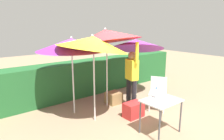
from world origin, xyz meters
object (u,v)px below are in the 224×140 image
(umbrella_navy, at_px, (136,44))
(umbrella_rainbow, at_px, (106,36))
(umbrella_yellow, at_px, (93,43))
(crate_cardboard, at_px, (114,98))
(folding_table, at_px, (161,104))
(chair_plastic, at_px, (158,91))
(umbrella_orange, at_px, (72,45))
(person_vendor, at_px, (132,75))
(cooler_box, at_px, (133,110))
(bottle_water, at_px, (156,93))

(umbrella_navy, bearing_deg, umbrella_rainbow, -171.06)
(umbrella_yellow, relative_size, umbrella_navy, 1.01)
(crate_cardboard, bearing_deg, folding_table, -98.00)
(umbrella_navy, distance_m, chair_plastic, 1.75)
(umbrella_rainbow, distance_m, folding_table, 2.33)
(umbrella_orange, bearing_deg, person_vendor, -23.95)
(person_vendor, bearing_deg, cooler_box, -128.36)
(umbrella_rainbow, distance_m, umbrella_navy, 1.43)
(bottle_water, bearing_deg, chair_plastic, 36.49)
(umbrella_yellow, distance_m, person_vendor, 1.60)
(umbrella_rainbow, bearing_deg, person_vendor, -42.87)
(umbrella_orange, distance_m, person_vendor, 1.83)
(bottle_water, bearing_deg, umbrella_orange, 117.18)
(umbrella_rainbow, distance_m, umbrella_yellow, 0.90)
(crate_cardboard, bearing_deg, umbrella_yellow, -152.82)
(bottle_water, bearing_deg, umbrella_navy, 55.77)
(crate_cardboard, relative_size, bottle_water, 1.73)
(umbrella_orange, distance_m, chair_plastic, 2.65)
(chair_plastic, height_order, crate_cardboard, chair_plastic)
(umbrella_rainbow, distance_m, umbrella_orange, 0.98)
(umbrella_navy, xyz_separation_m, bottle_water, (-1.34, -1.96, -0.82))
(umbrella_rainbow, height_order, crate_cardboard, umbrella_rainbow)
(umbrella_rainbow, height_order, person_vendor, umbrella_rainbow)
(person_vendor, height_order, cooler_box, person_vendor)
(chair_plastic, distance_m, cooler_box, 0.95)
(person_vendor, bearing_deg, folding_table, -108.83)
(cooler_box, relative_size, bottle_water, 2.07)
(umbrella_orange, distance_m, umbrella_navy, 2.32)
(bottle_water, bearing_deg, umbrella_rainbow, 91.27)
(umbrella_rainbow, bearing_deg, bottle_water, -88.73)
(umbrella_yellow, distance_m, umbrella_navy, 2.25)
(umbrella_navy, bearing_deg, umbrella_orange, -178.80)
(chair_plastic, relative_size, crate_cardboard, 2.15)
(umbrella_yellow, relative_size, cooler_box, 4.42)
(umbrella_rainbow, xyz_separation_m, umbrella_yellow, (-0.75, -0.50, -0.11))
(umbrella_yellow, relative_size, folding_table, 2.74)
(cooler_box, xyz_separation_m, crate_cardboard, (0.19, 1.03, -0.02))
(cooler_box, bearing_deg, crate_cardboard, 79.62)
(umbrella_rainbow, distance_m, crate_cardboard, 1.87)
(folding_table, height_order, bottle_water, bottle_water)
(umbrella_orange, bearing_deg, umbrella_rainbow, -10.08)
(person_vendor, bearing_deg, umbrella_yellow, -179.29)
(umbrella_orange, bearing_deg, crate_cardboard, -5.58)
(chair_plastic, distance_m, bottle_water, 1.27)
(crate_cardboard, bearing_deg, person_vendor, -68.44)
(umbrella_orange, bearing_deg, cooler_box, -47.18)
(umbrella_rainbow, xyz_separation_m, cooler_box, (0.12, -0.98, -1.82))
(umbrella_navy, distance_m, crate_cardboard, 1.86)
(chair_plastic, relative_size, folding_table, 1.11)
(cooler_box, bearing_deg, person_vendor, 51.64)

